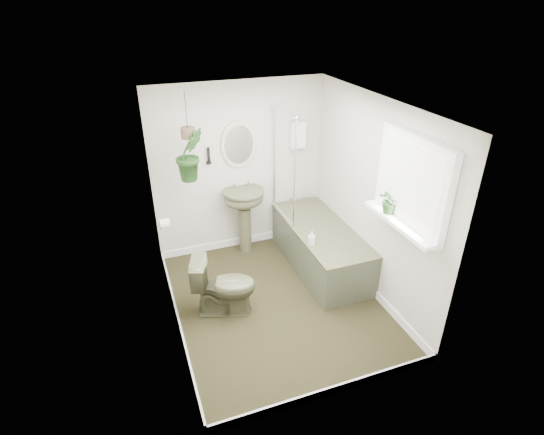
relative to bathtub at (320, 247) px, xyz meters
name	(u,v)px	position (x,y,z in m)	size (l,w,h in m)	color
floor	(276,302)	(-0.80, -0.50, -0.30)	(2.30, 2.80, 0.02)	black
ceiling	(278,104)	(-0.80, -0.50, 2.02)	(2.30, 2.80, 0.02)	white
wall_back	(239,169)	(-0.80, 0.91, 0.86)	(2.30, 0.02, 2.30)	silver
wall_front	(341,295)	(-0.80, -1.91, 0.86)	(2.30, 0.02, 2.30)	silver
wall_left	(165,235)	(-1.96, -0.50, 0.86)	(0.02, 2.80, 2.30)	silver
wall_right	(373,199)	(0.36, -0.50, 0.86)	(0.02, 2.80, 2.30)	silver
skirting	(276,298)	(-0.80, -0.50, -0.24)	(2.30, 2.80, 0.10)	white
bathtub	(320,247)	(0.00, 0.00, 0.00)	(0.72, 1.72, 0.58)	#4A4B32
bath_screen	(284,166)	(-0.33, 0.49, 0.99)	(0.04, 0.72, 1.40)	silver
shower_box	(298,135)	(0.00, 0.84, 1.26)	(0.20, 0.10, 0.35)	white
oval_mirror	(239,144)	(-0.81, 0.87, 1.21)	(0.46, 0.03, 0.62)	beige
wall_sconce	(209,156)	(-1.21, 0.86, 1.11)	(0.04, 0.04, 0.22)	black
toilet_roll_holder	(165,223)	(-1.90, 0.20, 0.61)	(0.11, 0.11, 0.11)	white
window_recess	(412,182)	(0.29, -1.20, 1.36)	(0.08, 1.00, 0.90)	white
window_sill	(400,223)	(0.22, -1.20, 0.94)	(0.18, 1.00, 0.04)	white
window_blinds	(408,183)	(0.24, -1.20, 1.36)	(0.01, 0.86, 0.76)	white
toilet	(224,286)	(-1.40, -0.45, 0.06)	(0.39, 0.69, 0.70)	#4A4B32
pedestal_sink	(245,221)	(-0.81, 0.71, 0.17)	(0.54, 0.46, 0.93)	#4A4B32
sill_plant	(390,200)	(0.22, -1.00, 1.09)	(0.24, 0.21, 0.27)	black
hanging_plant	(190,154)	(-1.50, 0.45, 1.30)	(0.34, 0.28, 0.62)	black
soap_bottle	(312,238)	(-0.29, -0.32, 0.37)	(0.08, 0.08, 0.17)	#292525
hanging_pot	(188,133)	(-1.50, 0.45, 1.55)	(0.16, 0.16, 0.12)	brown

